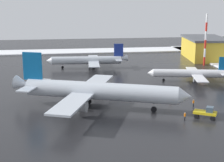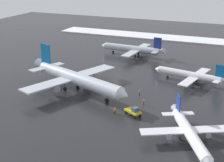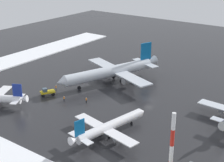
{
  "view_description": "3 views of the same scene",
  "coord_description": "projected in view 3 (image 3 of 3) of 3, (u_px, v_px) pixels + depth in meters",
  "views": [
    {
      "loc": [
        -92.11,
        12.54,
        24.0
      ],
      "look_at": [
        -7.93,
        0.52,
        3.57
      ],
      "focal_mm": 55.0,
      "sensor_mm": 36.0,
      "label": 1
    },
    {
      "loc": [
        -104.12,
        -42.17,
        37.38
      ],
      "look_at": [
        -12.25,
        -3.41,
        2.44
      ],
      "focal_mm": 55.0,
      "sensor_mm": 36.0,
      "label": 2
    },
    {
      "loc": [
        48.15,
        -86.3,
        44.32
      ],
      "look_at": [
        -12.08,
        -3.01,
        4.53
      ],
      "focal_mm": 55.0,
      "sensor_mm": 36.0,
      "label": 3
    }
  ],
  "objects": [
    {
      "name": "snow_bank_left",
      "position": [
        10.0,
        61.0,
        144.06
      ],
      "size": [
        14.0,
        116.0,
        0.44
      ],
      "primitive_type": "cube",
      "color": "white",
      "rests_on": "ground_plane"
    },
    {
      "name": "pushback_tug",
      "position": [
        47.0,
        92.0,
        110.36
      ],
      "size": [
        4.25,
        5.08,
        2.5
      ],
      "rotation": [
        0.0,
        0.0,
        4.17
      ],
      "color": "gold",
      "rests_on": "ground_plane"
    },
    {
      "name": "ground_crew_near_tug",
      "position": [
        86.0,
        100.0,
        105.18
      ],
      "size": [
        0.36,
        0.36,
        1.71
      ],
      "rotation": [
        0.0,
        0.0,
        5.42
      ],
      "color": "black",
      "rests_on": "ground_plane"
    },
    {
      "name": "ground_crew_mid_apron",
      "position": [
        64.0,
        98.0,
        106.1
      ],
      "size": [
        0.36,
        0.36,
        1.71
      ],
      "rotation": [
        0.0,
        0.0,
        5.03
      ],
      "color": "black",
      "rests_on": "ground_plane"
    },
    {
      "name": "ground_crew_beside_wing",
      "position": [
        56.0,
        87.0,
        114.56
      ],
      "size": [
        0.36,
        0.36,
        1.71
      ],
      "rotation": [
        0.0,
        0.0,
        3.92
      ],
      "color": "black",
      "rests_on": "ground_plane"
    },
    {
      "name": "ground_plane",
      "position": [
        149.0,
        100.0,
        107.53
      ],
      "size": [
        240.0,
        240.0,
        0.0
      ],
      "primitive_type": "plane",
      "color": "#232326"
    },
    {
      "name": "airplane_parked_starboard",
      "position": [
        112.0,
        71.0,
        120.46
      ],
      "size": [
        33.25,
        39.31,
        12.16
      ],
      "rotation": [
        0.0,
        0.0,
        4.34
      ],
      "color": "silver",
      "rests_on": "ground_plane"
    },
    {
      "name": "antenna_mast",
      "position": [
        171.0,
        161.0,
        60.23
      ],
      "size": [
        0.7,
        0.7,
        18.87
      ],
      "color": "red",
      "rests_on": "ground_plane"
    },
    {
      "name": "airplane_distant_tail",
      "position": [
        109.0,
        126.0,
        86.42
      ],
      "size": [
        21.02,
        25.13,
        7.51
      ],
      "rotation": [
        0.0,
        0.0,
        1.37
      ],
      "color": "white",
      "rests_on": "ground_plane"
    }
  ]
}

